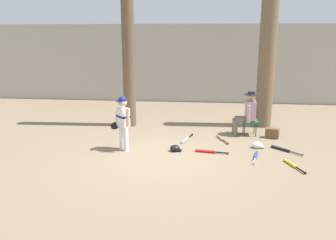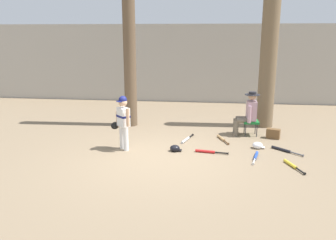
# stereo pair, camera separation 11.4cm
# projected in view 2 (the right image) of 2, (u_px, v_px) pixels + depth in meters

# --- Properties ---
(ground_plane) EXTENTS (60.00, 60.00, 0.00)m
(ground_plane) POSITION_uv_depth(u_px,v_px,m) (162.00, 159.00, 7.78)
(ground_plane) COLOR #7F6B51
(concrete_back_wall) EXTENTS (18.00, 0.36, 3.07)m
(concrete_back_wall) POSITION_uv_depth(u_px,v_px,m) (185.00, 63.00, 14.01)
(concrete_back_wall) COLOR #ADA89E
(concrete_back_wall) RESTS_ON ground
(tree_near_player) EXTENTS (0.55, 0.55, 5.80)m
(tree_near_player) POSITION_uv_depth(u_px,v_px,m) (129.00, 37.00, 10.00)
(tree_near_player) COLOR brown
(tree_near_player) RESTS_ON ground
(tree_behind_spectator) EXTENTS (0.75, 0.75, 4.84)m
(tree_behind_spectator) POSITION_uv_depth(u_px,v_px,m) (268.00, 57.00, 10.02)
(tree_behind_spectator) COLOR brown
(tree_behind_spectator) RESTS_ON ground
(young_ballplayer) EXTENTS (0.56, 0.46, 1.31)m
(young_ballplayer) POSITION_uv_depth(u_px,v_px,m) (123.00, 119.00, 8.23)
(young_ballplayer) COLOR white
(young_ballplayer) RESTS_ON ground
(folding_stool) EXTENTS (0.41, 0.41, 0.41)m
(folding_stool) POSITION_uv_depth(u_px,v_px,m) (251.00, 122.00, 9.49)
(folding_stool) COLOR #196B2D
(folding_stool) RESTS_ON ground
(seated_spectator) EXTENTS (0.67, 0.53, 1.20)m
(seated_spectator) POSITION_uv_depth(u_px,v_px,m) (248.00, 112.00, 9.43)
(seated_spectator) COLOR #6B6051
(seated_spectator) RESTS_ON ground
(handbag_beside_stool) EXTENTS (0.38, 0.29, 0.26)m
(handbag_beside_stool) POSITION_uv_depth(u_px,v_px,m) (273.00, 134.00, 9.25)
(handbag_beside_stool) COLOR brown
(handbag_beside_stool) RESTS_ON ground
(bat_blue_youth) EXTENTS (0.24, 0.76, 0.07)m
(bat_blue_youth) POSITION_uv_depth(u_px,v_px,m) (256.00, 157.00, 7.82)
(bat_blue_youth) COLOR #2347AD
(bat_blue_youth) RESTS_ON ground
(bat_red_barrel) EXTENTS (0.77, 0.18, 0.07)m
(bat_red_barrel) POSITION_uv_depth(u_px,v_px,m) (208.00, 152.00, 8.14)
(bat_red_barrel) COLOR red
(bat_red_barrel) RESTS_ON ground
(bat_aluminum_silver) EXTENTS (0.29, 0.76, 0.07)m
(bat_aluminum_silver) POSITION_uv_depth(u_px,v_px,m) (186.00, 139.00, 9.07)
(bat_aluminum_silver) COLOR #B7BCC6
(bat_aluminum_silver) RESTS_ON ground
(bat_yellow_trainer) EXTENTS (0.30, 0.75, 0.07)m
(bat_yellow_trainer) POSITION_uv_depth(u_px,v_px,m) (292.00, 165.00, 7.31)
(bat_yellow_trainer) COLOR yellow
(bat_yellow_trainer) RESTS_ON ground
(bat_wood_tan) EXTENTS (0.30, 0.72, 0.07)m
(bat_wood_tan) POSITION_uv_depth(u_px,v_px,m) (222.00, 139.00, 9.14)
(bat_wood_tan) COLOR tan
(bat_wood_tan) RESTS_ON ground
(bat_black_composite) EXTENTS (0.64, 0.62, 0.07)m
(bat_black_composite) POSITION_uv_depth(u_px,v_px,m) (283.00, 150.00, 8.26)
(bat_black_composite) COLOR black
(bat_black_composite) RESTS_ON ground
(batting_helmet_white) EXTENTS (0.30, 0.23, 0.17)m
(batting_helmet_white) POSITION_uv_depth(u_px,v_px,m) (258.00, 145.00, 8.46)
(batting_helmet_white) COLOR silver
(batting_helmet_white) RESTS_ON ground
(batting_helmet_black) EXTENTS (0.28, 0.22, 0.16)m
(batting_helmet_black) POSITION_uv_depth(u_px,v_px,m) (175.00, 148.00, 8.25)
(batting_helmet_black) COLOR black
(batting_helmet_black) RESTS_ON ground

